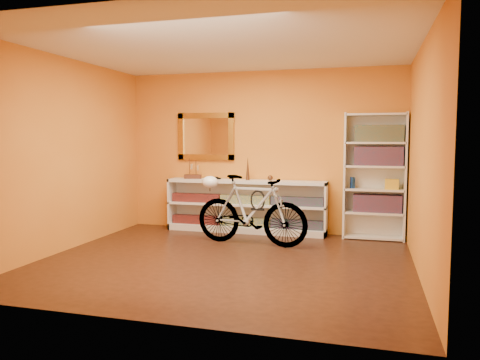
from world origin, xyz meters
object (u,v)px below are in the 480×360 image
(console_unit, at_px, (246,206))
(helmet, at_px, (210,182))
(bookcase, at_px, (374,176))
(bicycle, at_px, (251,210))

(console_unit, distance_m, helmet, 0.96)
(bookcase, height_order, helmet, bookcase)
(console_unit, relative_size, bookcase, 1.37)
(bookcase, bearing_deg, console_unit, -179.28)
(console_unit, bearing_deg, helmet, -113.16)
(console_unit, height_order, bicycle, bicycle)
(helmet, bearing_deg, bicycle, -6.54)
(console_unit, height_order, bookcase, bookcase)
(bicycle, distance_m, helmet, 0.75)
(console_unit, xyz_separation_m, bicycle, (0.31, -0.85, 0.07))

